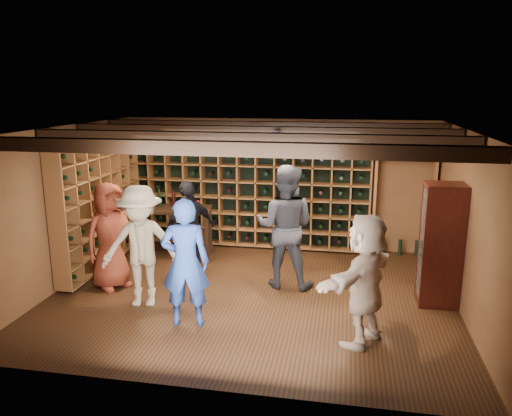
% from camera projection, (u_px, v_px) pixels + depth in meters
% --- Properties ---
extents(ground, '(6.00, 6.00, 0.00)m').
position_uv_depth(ground, '(251.00, 295.00, 7.61)').
color(ground, '#331C0E').
rests_on(ground, ground).
extents(room_shell, '(6.00, 6.00, 6.00)m').
position_uv_depth(room_shell, '(252.00, 135.00, 7.09)').
color(room_shell, brown).
rests_on(room_shell, ground).
extents(wine_rack_back, '(4.65, 0.30, 2.20)m').
position_uv_depth(wine_rack_back, '(247.00, 190.00, 9.66)').
color(wine_rack_back, brown).
rests_on(wine_rack_back, ground).
extents(wine_rack_left, '(0.30, 2.65, 2.20)m').
position_uv_depth(wine_rack_left, '(100.00, 202.00, 8.62)').
color(wine_rack_left, brown).
rests_on(wine_rack_left, ground).
extents(crate_shelf, '(1.20, 0.32, 2.07)m').
position_uv_depth(crate_shelf, '(406.00, 173.00, 9.03)').
color(crate_shelf, brown).
rests_on(crate_shelf, ground).
extents(display_cabinet, '(0.55, 0.50, 1.75)m').
position_uv_depth(display_cabinet, '(440.00, 247.00, 7.12)').
color(display_cabinet, '#39100B').
rests_on(display_cabinet, ground).
extents(man_blue_shirt, '(0.70, 0.53, 1.72)m').
position_uv_depth(man_blue_shirt, '(185.00, 263.00, 6.48)').
color(man_blue_shirt, navy).
rests_on(man_blue_shirt, ground).
extents(man_grey_suit, '(1.00, 0.81, 1.94)m').
position_uv_depth(man_grey_suit, '(285.00, 226.00, 7.76)').
color(man_grey_suit, black).
rests_on(man_grey_suit, ground).
extents(guest_red_floral, '(0.90, 0.98, 1.68)m').
position_uv_depth(guest_red_floral, '(110.00, 236.00, 7.72)').
color(guest_red_floral, maroon).
rests_on(guest_red_floral, ground).
extents(guest_woman_black, '(0.91, 0.99, 1.62)m').
position_uv_depth(guest_woman_black, '(190.00, 230.00, 8.14)').
color(guest_woman_black, black).
rests_on(guest_woman_black, ground).
extents(guest_khaki, '(1.23, 0.83, 1.76)m').
position_uv_depth(guest_khaki, '(141.00, 246.00, 7.08)').
color(guest_khaki, gray).
rests_on(guest_khaki, ground).
extents(guest_beige, '(1.18, 1.56, 1.64)m').
position_uv_depth(guest_beige, '(365.00, 280.00, 6.01)').
color(guest_beige, tan).
rests_on(guest_beige, ground).
extents(tasting_table, '(1.33, 0.81, 1.23)m').
position_uv_depth(tasting_table, '(176.00, 214.00, 9.08)').
color(tasting_table, black).
rests_on(tasting_table, ground).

